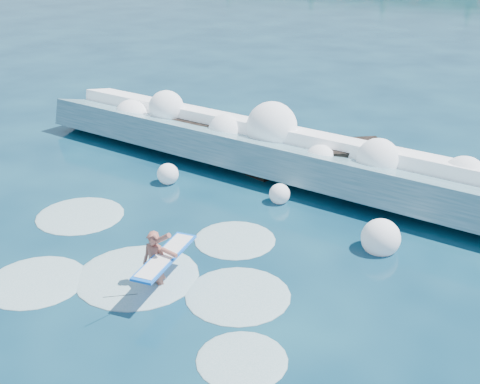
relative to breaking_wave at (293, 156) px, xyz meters
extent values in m
plane|color=#07273F|center=(-0.51, -6.37, -0.57)|extent=(200.00, 200.00, 0.00)
cube|color=#326F7F|center=(0.00, -0.16, -0.10)|extent=(18.81, 2.86, 1.57)
cube|color=white|center=(0.00, 0.64, 0.37)|extent=(18.81, 1.33, 0.73)
cube|color=black|center=(-4.00, 0.43, -0.17)|extent=(2.55, 2.23, 1.16)
cube|color=black|center=(-1.00, -0.37, -0.25)|extent=(1.83, 1.56, 0.89)
cube|color=black|center=(1.70, 0.83, -0.13)|extent=(2.27, 2.25, 1.25)
imported|color=#A65C4D|center=(0.79, -7.31, -0.06)|extent=(0.62, 0.46, 1.55)
cube|color=blue|center=(1.07, -7.26, 0.21)|extent=(0.98, 2.18, 0.05)
cube|color=white|center=(1.07, -7.26, 0.23)|extent=(0.85, 1.99, 0.05)
cylinder|color=black|center=(0.97, -8.51, -0.12)|extent=(0.01, 0.91, 0.43)
sphere|color=white|center=(-6.62, -0.35, 0.24)|extent=(1.21, 1.21, 1.21)
sphere|color=white|center=(-5.26, 0.05, 0.67)|extent=(1.26, 1.26, 1.26)
sphere|color=white|center=(-2.64, -0.01, 0.33)|extent=(1.14, 1.14, 1.14)
sphere|color=white|center=(-1.03, 0.33, 0.68)|extent=(1.65, 1.65, 1.65)
sphere|color=white|center=(1.11, -0.36, 0.23)|extent=(0.92, 0.92, 0.92)
sphere|color=white|center=(2.76, -0.01, 0.50)|extent=(1.23, 1.23, 1.23)
sphere|color=white|center=(5.05, 0.59, 0.25)|extent=(1.26, 1.26, 1.26)
sphere|color=white|center=(-2.72, -2.86, -0.27)|extent=(0.66, 0.66, 0.66)
sphere|color=white|center=(0.78, -2.11, -0.31)|extent=(0.60, 0.60, 0.60)
sphere|color=white|center=(4.19, -3.03, -0.26)|extent=(0.96, 0.96, 0.96)
ellipsoid|color=silver|center=(0.19, -7.28, -0.57)|extent=(2.80, 2.80, 0.14)
ellipsoid|color=silver|center=(-1.49, -8.73, -0.57)|extent=(2.24, 2.24, 0.11)
ellipsoid|color=silver|center=(2.49, -6.62, -0.57)|extent=(2.28, 2.28, 0.11)
ellipsoid|color=silver|center=(-3.21, -5.93, -0.57)|extent=(2.38, 2.38, 0.12)
ellipsoid|color=silver|center=(1.03, -4.65, -0.57)|extent=(2.05, 2.05, 0.10)
ellipsoid|color=silver|center=(3.75, -8.28, -0.57)|extent=(1.70, 1.70, 0.08)
camera|label=1|loc=(8.68, -15.45, 6.68)|focal=45.00mm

